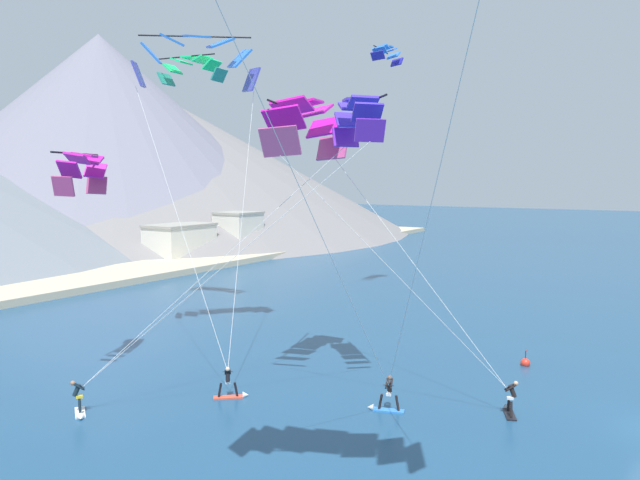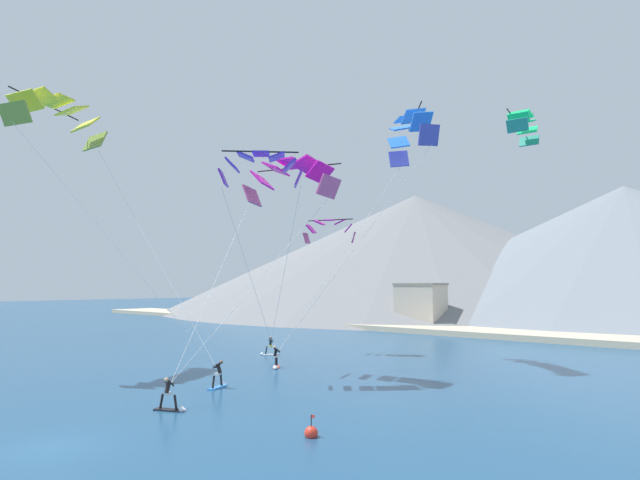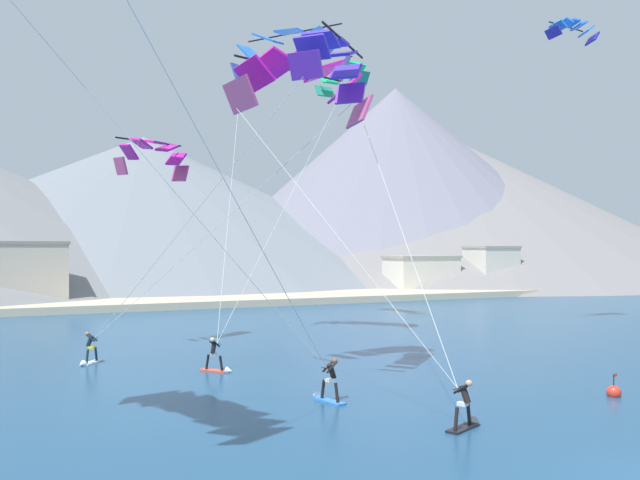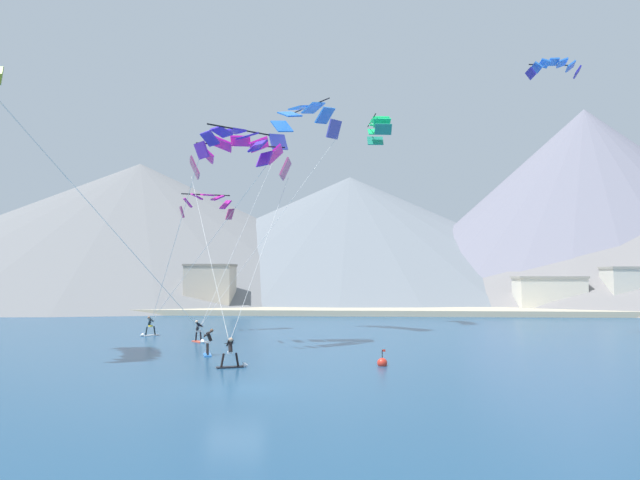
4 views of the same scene
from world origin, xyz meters
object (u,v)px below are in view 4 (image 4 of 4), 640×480
object	(u,v)px
parafoil_kite_distant_mid_solo	(207,203)
parafoil_kite_distant_high_outer	(379,127)
parafoil_kite_far_left	(234,143)
kitesurfer_mid_center	(208,347)
parafoil_kite_near_trail	(241,154)
kitesurfer_near_trail	(234,358)
parafoil_kite_distant_low_drift	(553,67)
race_marker_buoy	(382,363)
kitesurfer_near_lead	(200,336)
kitesurfer_far_left	(148,330)
parafoil_kite_near_lead	(302,121)

from	to	relation	value
parafoil_kite_distant_mid_solo	parafoil_kite_distant_high_outer	bearing A→B (deg)	23.38
parafoil_kite_far_left	parafoil_kite_distant_high_outer	distance (m)	23.30
kitesurfer_mid_center	parafoil_kite_near_trail	size ratio (longest dim) A/B	0.13
kitesurfer_near_trail	kitesurfer_mid_center	size ratio (longest dim) A/B	0.99
kitesurfer_near_trail	parafoil_kite_distant_low_drift	bearing A→B (deg)	38.01
parafoil_kite_near_trail	race_marker_buoy	distance (m)	18.88
parafoil_kite_far_left	parafoil_kite_distant_low_drift	xyz separation A→B (m)	(24.04, 10.17, 8.08)
kitesurfer_near_trail	kitesurfer_near_lead	bearing A→B (deg)	113.02
parafoil_kite_near_trail	race_marker_buoy	bearing A→B (deg)	-42.22
parafoil_kite_near_trail	parafoil_kite_distant_low_drift	bearing A→B (deg)	16.91
parafoil_kite_distant_high_outer	parafoil_kite_distant_mid_solo	size ratio (longest dim) A/B	1.25
parafoil_kite_near_trail	parafoil_kite_distant_mid_solo	world-z (taller)	parafoil_kite_near_trail
kitesurfer_mid_center	parafoil_kite_distant_high_outer	size ratio (longest dim) A/B	0.31
kitesurfer_near_lead	kitesurfer_far_left	bearing A→B (deg)	140.83
kitesurfer_near_trail	parafoil_kite_far_left	world-z (taller)	parafoil_kite_far_left
kitesurfer_mid_center	parafoil_kite_distant_high_outer	world-z (taller)	parafoil_kite_distant_high_outer
kitesurfer_near_trail	kitesurfer_mid_center	world-z (taller)	kitesurfer_mid_center
parafoil_kite_near_lead	parafoil_kite_near_trail	bearing A→B (deg)	-107.89
parafoil_kite_distant_low_drift	parafoil_kite_distant_mid_solo	distance (m)	31.35
parafoil_kite_distant_low_drift	race_marker_buoy	bearing A→B (deg)	-131.54
parafoil_kite_near_trail	parafoil_kite_distant_high_outer	world-z (taller)	parafoil_kite_distant_high_outer
kitesurfer_far_left	parafoil_kite_near_lead	bearing A→B (deg)	17.11
kitesurfer_near_lead	parafoil_kite_distant_high_outer	world-z (taller)	parafoil_kite_distant_high_outer
parafoil_kite_near_lead	parafoil_kite_distant_mid_solo	xyz separation A→B (m)	(-8.57, 0.25, -7.16)
parafoil_kite_near_lead	parafoil_kite_distant_mid_solo	bearing A→B (deg)	178.30
parafoil_kite_far_left	race_marker_buoy	xyz separation A→B (m)	(9.67, -6.05, -13.64)
kitesurfer_near_trail	kitesurfer_far_left	bearing A→B (deg)	122.63
parafoil_kite_near_lead	parafoil_kite_near_trail	distance (m)	12.02
parafoil_kite_near_trail	parafoil_kite_distant_mid_solo	bearing A→B (deg)	115.92
parafoil_kite_near_lead	parafoil_kite_distant_low_drift	xyz separation A→B (m)	(20.79, -3.10, 3.32)
parafoil_kite_near_trail	kitesurfer_far_left	bearing A→B (deg)	143.38
parafoil_kite_near_lead	parafoil_kite_distant_mid_solo	distance (m)	11.17
kitesurfer_near_trail	parafoil_kite_near_trail	world-z (taller)	parafoil_kite_near_trail
parafoil_kite_distant_high_outer	parafoil_kite_distant_mid_solo	bearing A→B (deg)	-156.62
parafoil_kite_distant_low_drift	parafoil_kite_near_trail	bearing A→B (deg)	-163.09
kitesurfer_near_lead	race_marker_buoy	distance (m)	17.21
parafoil_kite_near_lead	race_marker_buoy	xyz separation A→B (m)	(6.42, -19.32, -18.41)
parafoil_kite_far_left	race_marker_buoy	world-z (taller)	parafoil_kite_far_left
kitesurfer_near_lead	kitesurfer_mid_center	world-z (taller)	kitesurfer_mid_center
parafoil_kite_far_left	parafoil_kite_distant_low_drift	world-z (taller)	parafoil_kite_distant_low_drift
parafoil_kite_distant_high_outer	kitesurfer_near_lead	bearing A→B (deg)	-131.88
kitesurfer_near_lead	kitesurfer_far_left	distance (m)	7.13
kitesurfer_near_trail	kitesurfer_mid_center	distance (m)	5.80
kitesurfer_mid_center	parafoil_kite_distant_high_outer	xyz separation A→B (m)	(11.17, 22.39, 19.06)
kitesurfer_near_lead	kitesurfer_mid_center	xyz separation A→B (m)	(2.47, -7.17, 0.03)
parafoil_kite_distant_mid_solo	race_marker_buoy	distance (m)	27.09
parafoil_kite_far_left	parafoil_kite_near_trail	bearing A→B (deg)	92.44
parafoil_kite_near_trail	parafoil_kite_distant_low_drift	distance (m)	26.57
kitesurfer_near_lead	parafoil_kite_near_trail	distance (m)	13.76
kitesurfer_near_trail	kitesurfer_far_left	size ratio (longest dim) A/B	1.05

